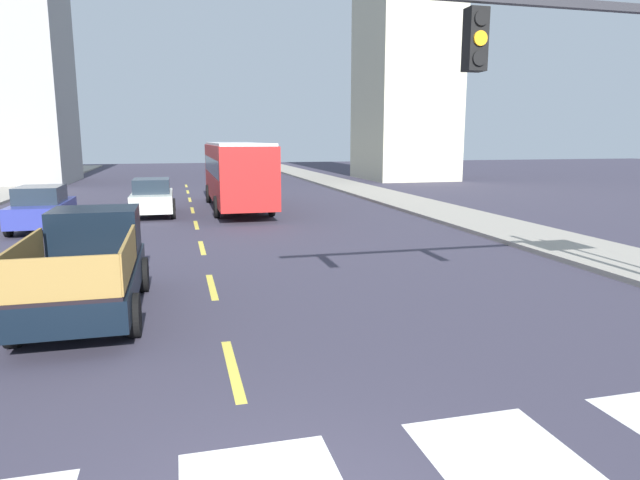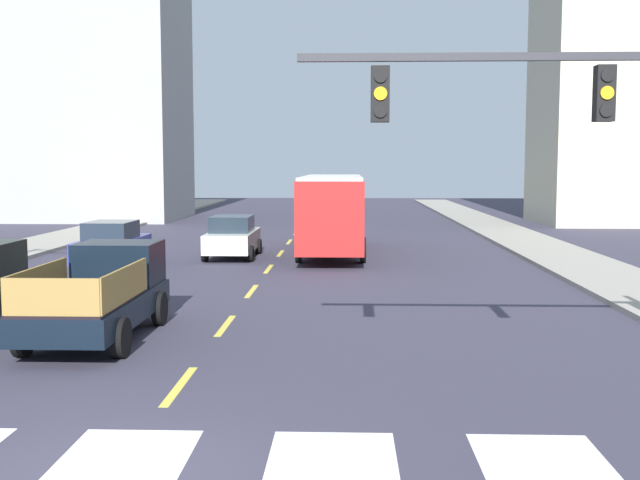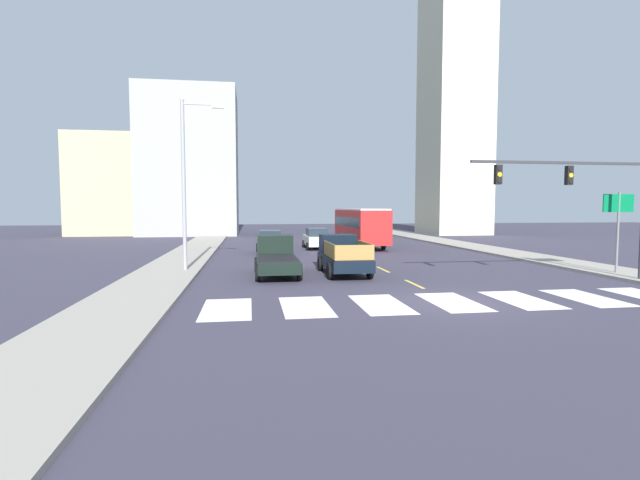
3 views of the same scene
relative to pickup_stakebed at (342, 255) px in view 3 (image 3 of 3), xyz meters
The scene contains 27 objects.
ground_plane 8.33m from the pickup_stakebed, 72.13° to the right, with size 160.00×160.00×0.00m, color #373444.
sidewalk_right 17.39m from the pickup_stakebed, 35.67° to the left, with size 3.29×110.00×0.15m, color gray.
sidewalk_left 13.59m from the pickup_stakebed, 131.72° to the left, with size 3.29×110.00×0.15m, color gray.
crosswalk_stripe_0 9.67m from the pickup_stakebed, 125.11° to the right, with size 1.66×3.51×0.01m, color silver.
crosswalk_stripe_1 8.42m from the pickup_stakebed, 109.86° to the right, with size 1.66×3.51×0.01m, color silver.
crosswalk_stripe_2 7.93m from the pickup_stakebed, 91.11° to the right, with size 1.66×3.51×0.01m, color silver.
crosswalk_stripe_3 8.33m from the pickup_stakebed, 72.13° to the right, with size 1.66×3.51×0.01m, color silver.
crosswalk_stripe_4 9.50m from the pickup_stakebed, 56.40° to the right, with size 1.66×3.51×0.01m, color silver.
crosswalk_stripe_5 11.21m from the pickup_stakebed, 44.82° to the right, with size 1.66×3.51×0.01m, color silver.
lane_dash_0 4.73m from the pickup_stakebed, 56.76° to the right, with size 0.16×2.40×0.01m, color gold.
lane_dash_1 2.93m from the pickup_stakebed, 23.91° to the left, with size 0.16×2.40×0.01m, color gold.
lane_dash_2 6.70m from the pickup_stakebed, 67.48° to the left, with size 0.16×2.40×0.01m, color gold.
lane_dash_3 11.45m from the pickup_stakebed, 77.14° to the left, with size 0.16×2.40×0.01m, color gold.
lane_dash_4 16.35m from the pickup_stakebed, 81.05° to the left, with size 0.16×2.40×0.01m, color gold.
lane_dash_5 21.30m from the pickup_stakebed, 83.15° to the left, with size 0.16×2.40×0.01m, color gold.
lane_dash_6 26.27m from the pickup_stakebed, 84.45° to the left, with size 0.16×2.40×0.01m, color gold.
lane_dash_7 31.24m from the pickup_stakebed, 85.34° to the left, with size 0.16×2.40×0.01m, color gold.
pickup_stakebed is the anchor object (origin of this frame).
pickup_dark 3.42m from the pickup_stakebed, behind, with size 2.18×5.20×1.96m.
city_bus 16.70m from the pickup_stakebed, 73.38° to the left, with size 2.72×10.80×3.32m.
sedan_far 11.81m from the pickup_stakebed, 106.09° to the left, with size 2.02×4.40×1.72m.
sedan_near_left 14.54m from the pickup_stakebed, 87.16° to the left, with size 2.02×4.40×1.72m.
traffic_signal_gantry 11.89m from the pickup_stakebed, 24.96° to the right, with size 8.51×0.27×6.00m.
direction_sign_green 14.02m from the pickup_stakebed, 11.48° to the right, with size 1.70×0.12×4.20m.
streetlight_left 9.07m from the pickup_stakebed, 168.99° to the left, with size 2.20×0.28×9.00m.
block_mid_left 45.82m from the pickup_stakebed, 118.84° to the left, with size 8.95×10.97×12.37m, color tan.
block_mid_right 39.79m from the pickup_stakebed, 108.12° to the left, with size 11.69×10.00×17.84m, color #959592.
Camera 3 is at (-7.26, -15.93, 3.44)m, focal length 26.27 mm.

